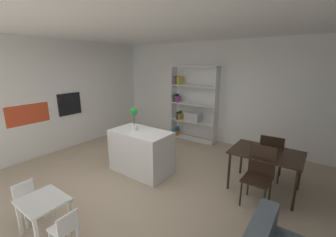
{
  "coord_description": "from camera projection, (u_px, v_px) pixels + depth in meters",
  "views": [
    {
      "loc": [
        2.7,
        -2.75,
        2.25
      ],
      "look_at": [
        0.13,
        0.78,
        1.12
      ],
      "focal_mm": 23.12,
      "sensor_mm": 36.0,
      "label": 1
    }
  ],
  "objects": [
    {
      "name": "cabinet_niche_splashback",
      "position": [
        28.0,
        114.0,
        4.98
      ],
      "size": [
        0.01,
        0.92,
        0.46
      ],
      "color": "#CC4223",
      "rests_on": "ground_plane"
    },
    {
      "name": "built_in_oven",
      "position": [
        70.0,
        104.0,
        5.73
      ],
      "size": [
        0.06,
        0.61,
        0.57
      ],
      "color": "black",
      "rests_on": "ground_plane"
    },
    {
      "name": "potted_plant_on_island",
      "position": [
        134.0,
        117.0,
        4.42
      ],
      "size": [
        0.16,
        0.16,
        0.47
      ],
      "color": "white",
      "rests_on": "kitchen_island"
    },
    {
      "name": "back_partition",
      "position": [
        209.0,
        92.0,
        6.24
      ],
      "size": [
        6.88,
        0.06,
        2.83
      ],
      "primitive_type": "cube",
      "color": "white",
      "rests_on": "ground_plane"
    },
    {
      "name": "child_chair_left",
      "position": [
        27.0,
        199.0,
        3.16
      ],
      "size": [
        0.3,
        0.3,
        0.56
      ],
      "rotation": [
        0.0,
        0.0,
        1.61
      ],
      "color": "white",
      "rests_on": "ground_plane"
    },
    {
      "name": "kitchen_island",
      "position": [
        141.0,
        151.0,
        4.52
      ],
      "size": [
        1.24,
        0.71,
        0.89
      ],
      "primitive_type": "cube",
      "color": "white",
      "rests_on": "ground_plane"
    },
    {
      "name": "dining_chair_near",
      "position": [
        259.0,
        171.0,
        3.49
      ],
      "size": [
        0.42,
        0.43,
        0.96
      ],
      "rotation": [
        0.0,
        0.0,
        -0.03
      ],
      "color": "black",
      "rests_on": "ground_plane"
    },
    {
      "name": "dining_table",
      "position": [
        266.0,
        156.0,
        3.8
      ],
      "size": [
        1.16,
        0.82,
        0.73
      ],
      "color": "black",
      "rests_on": "ground_plane"
    },
    {
      "name": "tall_cabinet_run_left",
      "position": [
        52.0,
        95.0,
        5.65
      ],
      "size": [
        0.63,
        5.44,
        2.83
      ],
      "primitive_type": "cube",
      "color": "white",
      "rests_on": "ground_plane"
    },
    {
      "name": "child_chair_right",
      "position": [
        65.0,
        229.0,
        2.58
      ],
      "size": [
        0.28,
        0.28,
        0.56
      ],
      "rotation": [
        0.0,
        0.0,
        -1.52
      ],
      "color": "white",
      "rests_on": "ground_plane"
    },
    {
      "name": "ceiling_slab",
      "position": [
        134.0,
        24.0,
        3.54
      ],
      "size": [
        6.88,
        6.03,
        0.06
      ],
      "color": "white",
      "rests_on": "ground_plane"
    },
    {
      "name": "dining_chair_far",
      "position": [
        271.0,
        153.0,
        4.16
      ],
      "size": [
        0.44,
        0.43,
        0.92
      ],
      "rotation": [
        0.0,
        0.0,
        3.21
      ],
      "color": "black",
      "rests_on": "ground_plane"
    },
    {
      "name": "ground_plane",
      "position": [
        139.0,
        180.0,
        4.26
      ],
      "size": [
        9.47,
        9.47,
        0.0
      ],
      "primitive_type": "plane",
      "color": "tan"
    },
    {
      "name": "child_table",
      "position": [
        43.0,
        206.0,
        2.84
      ],
      "size": [
        0.59,
        0.51,
        0.52
      ],
      "color": "silver",
      "rests_on": "ground_plane"
    },
    {
      "name": "open_bookshelf",
      "position": [
        191.0,
        107.0,
        6.35
      ],
      "size": [
        1.42,
        0.31,
        2.15
      ],
      "color": "white",
      "rests_on": "ground_plane"
    }
  ]
}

